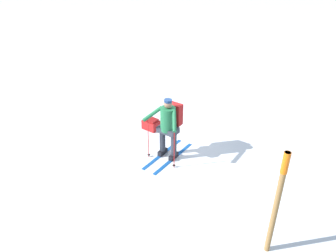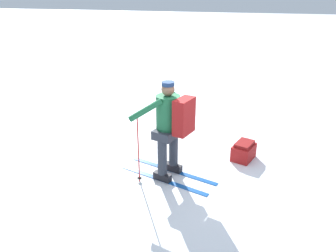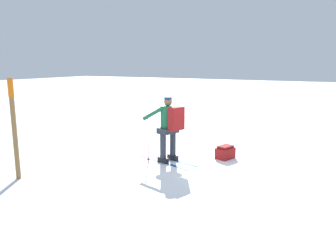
# 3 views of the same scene
# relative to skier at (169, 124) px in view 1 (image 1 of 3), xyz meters

# --- Properties ---
(ground_plane) EXTENTS (80.00, 80.00, 0.00)m
(ground_plane) POSITION_rel_skier_xyz_m (0.48, 0.06, -0.94)
(ground_plane) COLOR white
(skier) EXTENTS (1.69, 1.03, 1.61)m
(skier) POSITION_rel_skier_xyz_m (0.00, 0.00, 0.00)
(skier) COLOR #144C9E
(skier) RESTS_ON ground_plane
(dropped_backpack) EXTENTS (0.45, 0.54, 0.34)m
(dropped_backpack) POSITION_rel_skier_xyz_m (1.13, 0.94, -0.78)
(dropped_backpack) COLOR maroon
(dropped_backpack) RESTS_ON ground_plane
(trail_marker) EXTENTS (0.11, 0.11, 2.12)m
(trail_marker) POSITION_rel_skier_xyz_m (-2.24, -2.61, 0.28)
(trail_marker) COLOR olive
(trail_marker) RESTS_ON ground_plane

